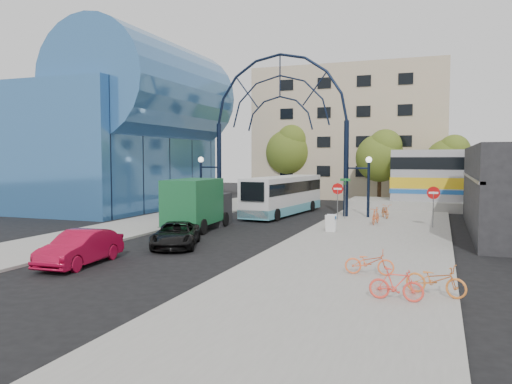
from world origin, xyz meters
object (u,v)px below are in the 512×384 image
at_px(tree_north_c, 450,159).
at_px(bike_far_b, 396,285).
at_px(street_name_sign, 345,190).
at_px(city_bus, 283,195).
at_px(tree_north_a, 381,155).
at_px(bike_far_c, 436,280).
at_px(black_suv, 176,235).
at_px(sandwich_board, 331,221).
at_px(tree_north_b, 290,149).
at_px(bike_near_a, 385,211).
at_px(bike_near_b, 376,216).
at_px(bike_far_a, 369,262).
at_px(stop_sign, 338,192).
at_px(red_sedan, 80,248).
at_px(green_truck, 198,204).
at_px(do_not_enter_sign, 433,197).
at_px(gateway_arch, 280,101).

relative_size(tree_north_c, bike_far_b, 4.11).
xyz_separation_m(street_name_sign, city_bus, (-5.04, 1.84, -0.61)).
height_order(tree_north_a, bike_far_c, tree_north_a).
bearing_deg(bike_far_c, bike_far_b, 149.39).
bearing_deg(bike_far_c, black_suv, 83.61).
relative_size(sandwich_board, city_bus, 0.09).
relative_size(tree_north_b, bike_near_a, 4.27).
distance_m(bike_near_b, bike_far_a, 14.34).
distance_m(stop_sign, red_sedan, 19.03).
xyz_separation_m(city_bus, bike_far_b, (10.07, -21.35, -0.93)).
distance_m(bike_far_a, bike_far_c, 3.06).
bearing_deg(green_truck, do_not_enter_sign, 16.53).
relative_size(tree_north_a, black_suv, 1.61).
bearing_deg(bike_near_b, do_not_enter_sign, -0.48).
xyz_separation_m(street_name_sign, red_sedan, (-7.34, -18.28, -1.44)).
xyz_separation_m(gateway_arch, bike_far_c, (11.32, -19.93, -7.95)).
relative_size(stop_sign, do_not_enter_sign, 1.01).
bearing_deg(city_bus, street_name_sign, -14.30).
xyz_separation_m(tree_north_c, bike_far_c, (-0.81, -33.86, -3.67)).
bearing_deg(tree_north_b, tree_north_c, -7.12).
relative_size(do_not_enter_sign, bike_far_c, 1.35).
bearing_deg(tree_north_a, green_truck, -111.99).
relative_size(do_not_enter_sign, green_truck, 0.40).
xyz_separation_m(city_bus, bike_near_a, (7.63, -0.44, -0.91)).
bearing_deg(bike_far_a, bike_far_c, -137.86).
bearing_deg(stop_sign, street_name_sign, 56.36).
relative_size(stop_sign, bike_near_a, 1.33).
relative_size(gateway_arch, bike_far_b, 8.62).
relative_size(do_not_enter_sign, tree_north_a, 0.35).
bearing_deg(stop_sign, do_not_enter_sign, -17.88).
relative_size(black_suv, bike_near_a, 2.32).
bearing_deg(tree_north_a, black_suv, -104.10).
relative_size(do_not_enter_sign, bike_near_a, 1.32).
bearing_deg(do_not_enter_sign, gateway_arch, 160.01).
bearing_deg(gateway_arch, bike_far_b, -63.92).
bearing_deg(tree_north_b, do_not_enter_sign, -53.26).
relative_size(street_name_sign, city_bus, 0.26).
bearing_deg(gateway_arch, black_suv, -92.24).
relative_size(tree_north_c, red_sedan, 1.54).
relative_size(gateway_arch, tree_north_a, 1.95).
relative_size(stop_sign, red_sedan, 0.59).
distance_m(green_truck, bike_near_a, 13.51).
bearing_deg(street_name_sign, green_truck, -134.86).
xyz_separation_m(tree_north_b, bike_far_b, (14.11, -36.84, -4.67)).
xyz_separation_m(do_not_enter_sign, bike_far_c, (0.32, -15.93, -1.37)).
distance_m(green_truck, bike_far_b, 17.36).
xyz_separation_m(sandwich_board, black_suv, (-6.18, -6.71, -0.14)).
relative_size(stop_sign, bike_far_a, 1.44).
bearing_deg(stop_sign, red_sedan, -111.45).
height_order(tree_north_b, bike_far_c, tree_north_b).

